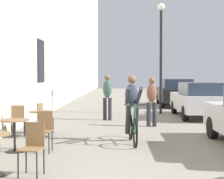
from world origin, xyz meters
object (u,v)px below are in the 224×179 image
object	(u,v)px
cafe_chair_near_toward_wall	(33,145)
pedestrian_near	(152,99)
pedestrian_mid	(107,94)
street_lamp	(161,44)
parked_car_second	(198,99)
cafe_table_far	(41,118)
cafe_table_mid	(15,129)
cafe_chair_far_toward_wall	(43,116)
cafe_chair_mid_toward_street	(44,128)
cafe_chair_far_toward_street	(18,119)
parked_car_third	(175,92)
cyclist_on_bicycle	(132,110)

from	to	relation	value
cafe_chair_near_toward_wall	pedestrian_near	size ratio (longest dim) A/B	0.54
cafe_chair_near_toward_wall	pedestrian_mid	world-z (taller)	pedestrian_mid
street_lamp	parked_car_second	world-z (taller)	street_lamp
cafe_table_far	cafe_table_mid	bearing A→B (deg)	-95.19
cafe_table_far	cafe_chair_far_toward_wall	size ratio (longest dim) A/B	0.81
cafe_chair_mid_toward_street	parked_car_second	bearing A→B (deg)	53.08
cafe_chair_far_toward_street	pedestrian_near	distance (m)	4.44
cafe_table_far	parked_car_second	size ratio (longest dim) A/B	0.18
cafe_chair_mid_toward_street	parked_car_third	distance (m)	12.81
cafe_table_mid	cafe_table_far	world-z (taller)	same
cafe_table_mid	pedestrian_near	world-z (taller)	pedestrian_near
cyclist_on_bicycle	pedestrian_mid	world-z (taller)	pedestrian_mid
pedestrian_near	cyclist_on_bicycle	bearing A→B (deg)	-105.13
cafe_chair_near_toward_wall	cafe_chair_far_toward_wall	size ratio (longest dim) A/B	1.00
cafe_chair_far_toward_street	cafe_table_mid	bearing A→B (deg)	-76.02
cafe_table_far	pedestrian_mid	distance (m)	4.13
street_lamp	cafe_chair_far_toward_street	bearing A→B (deg)	-127.01
cafe_table_mid	pedestrian_mid	bearing A→B (deg)	71.63
cafe_table_mid	cyclist_on_bicycle	xyz separation A→B (m)	(2.65, 1.21, 0.29)
pedestrian_mid	pedestrian_near	bearing A→B (deg)	-46.74
parked_car_third	cafe_chair_near_toward_wall	bearing A→B (deg)	-108.49
cafe_chair_far_toward_street	cyclist_on_bicycle	world-z (taller)	cyclist_on_bicycle
cafe_chair_far_toward_wall	parked_car_second	size ratio (longest dim) A/B	0.22
cafe_chair_mid_toward_street	parked_car_second	world-z (taller)	parked_car_second
cafe_chair_mid_toward_street	pedestrian_near	bearing A→B (deg)	54.69
cafe_chair_far_toward_street	pedestrian_mid	distance (m)	4.48
cafe_chair_near_toward_wall	parked_car_third	size ratio (longest dim) A/B	0.20
cafe_chair_far_toward_wall	pedestrian_near	world-z (taller)	pedestrian_near
cafe_chair_far_toward_street	cafe_chair_far_toward_wall	world-z (taller)	same
parked_car_second	cafe_table_far	bearing A→B (deg)	-138.63
cafe_chair_far_toward_wall	street_lamp	world-z (taller)	street_lamp
cafe_chair_mid_toward_street	parked_car_third	xyz separation A→B (m)	(4.81, 11.87, 0.27)
cafe_table_far	street_lamp	distance (m)	7.69
cafe_chair_far_toward_street	cafe_chair_far_toward_wall	size ratio (longest dim) A/B	1.00
cafe_chair_near_toward_wall	street_lamp	world-z (taller)	street_lamp
cyclist_on_bicycle	parked_car_second	xyz separation A→B (m)	(2.89, 5.38, -0.07)
cafe_chair_far_toward_wall	cyclist_on_bicycle	xyz separation A→B (m)	(2.56, -1.26, 0.29)
cafe_chair_mid_toward_street	street_lamp	bearing A→B (deg)	65.77
cafe_chair_mid_toward_street	pedestrian_mid	bearing A→B (deg)	77.54
pedestrian_near	pedestrian_mid	size ratio (longest dim) A/B	0.95
cafe_table_mid	parked_car_third	size ratio (longest dim) A/B	0.17
cafe_chair_mid_toward_street	pedestrian_mid	size ratio (longest dim) A/B	0.51
cafe_chair_far_toward_wall	parked_car_second	distance (m)	6.83
cafe_chair_near_toward_wall	street_lamp	distance (m)	10.56
cafe_table_far	parked_car_second	bearing A→B (deg)	41.37
cafe_table_mid	pedestrian_near	xyz separation A→B (m)	(3.40, 3.97, 0.41)
pedestrian_mid	parked_car_third	bearing A→B (deg)	60.48
cafe_chair_mid_toward_street	cafe_chair_far_toward_street	bearing A→B (deg)	122.35
cafe_chair_far_toward_street	street_lamp	size ratio (longest dim) A/B	0.18
cafe_chair_far_toward_wall	street_lamp	distance (m)	7.26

